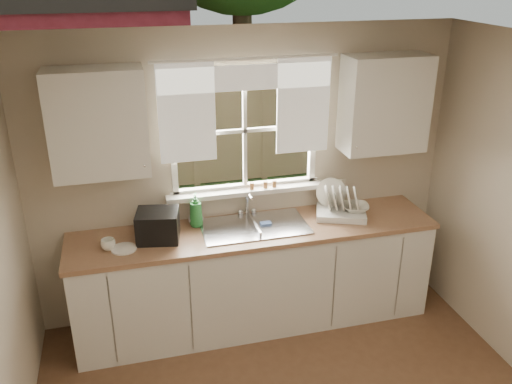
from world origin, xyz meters
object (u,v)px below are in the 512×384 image
object	(u,v)px
cup	(108,244)
soap_bottle_a	(196,210)
dish_rack	(341,207)
black_appliance	(158,225)

from	to	relation	value
cup	soap_bottle_a	bearing A→B (deg)	-0.71
dish_rack	soap_bottle_a	world-z (taller)	dish_rack
dish_rack	soap_bottle_a	distance (m)	1.24
cup	black_appliance	world-z (taller)	black_appliance
soap_bottle_a	dish_rack	bearing A→B (deg)	11.21
dish_rack	black_appliance	distance (m)	1.56
soap_bottle_a	black_appliance	world-z (taller)	soap_bottle_a
soap_bottle_a	black_appliance	size ratio (longest dim) A/B	0.90
dish_rack	black_appliance	world-z (taller)	dish_rack
cup	black_appliance	bearing A→B (deg)	-7.37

